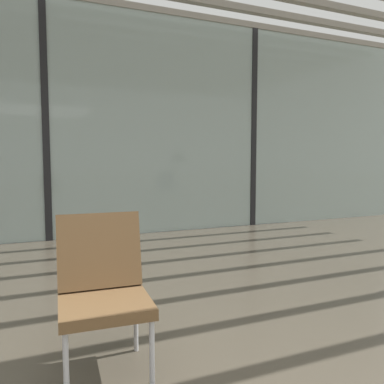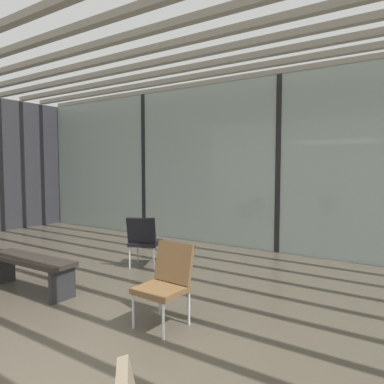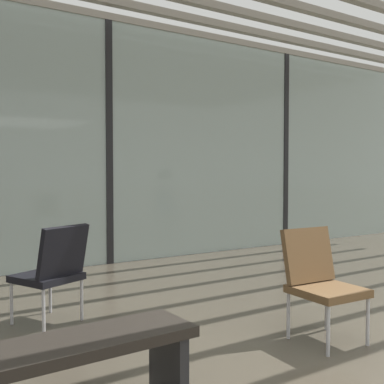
{
  "view_description": "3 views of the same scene",
  "coord_description": "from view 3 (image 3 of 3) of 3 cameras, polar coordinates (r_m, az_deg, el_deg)",
  "views": [
    {
      "loc": [
        -0.19,
        -0.75,
        1.18
      ],
      "look_at": [
        1.67,
        3.67,
        0.78
      ],
      "focal_mm": 35.42,
      "sensor_mm": 36.0,
      "label": 1
    },
    {
      "loc": [
        2.45,
        -1.61,
        1.7
      ],
      "look_at": [
        -1.9,
        4.95,
        1.15
      ],
      "focal_mm": 33.16,
      "sensor_mm": 36.0,
      "label": 2
    },
    {
      "loc": [
        -2.71,
        -1.16,
        1.32
      ],
      "look_at": [
        -0.03,
        2.94,
        1.12
      ],
      "focal_mm": 43.93,
      "sensor_mm": 36.0,
      "label": 3
    }
  ],
  "objects": [
    {
      "name": "lounge_chair_2",
      "position": [
        4.3,
        -16.46,
        -8.82
      ],
      "size": [
        0.65,
        0.67,
        0.87
      ],
      "rotation": [
        0.0,
        0.0,
        3.55
      ],
      "color": "black",
      "rests_on": "ground"
    },
    {
      "name": "window_mullion_2",
      "position": [
        8.9,
        11.14,
        5.06
      ],
      "size": [
        0.1,
        0.12,
        3.5
      ],
      "primitive_type": "cube",
      "color": "black",
      "rests_on": "ground"
    },
    {
      "name": "lounge_chair_0",
      "position": [
        3.91,
        15.2,
        -9.92
      ],
      "size": [
        0.51,
        0.55,
        0.87
      ],
      "rotation": [
        0.0,
        0.0,
        6.23
      ],
      "color": "brown",
      "rests_on": "ground"
    },
    {
      "name": "glass_curtain_wall",
      "position": [
        6.93,
        -10.15,
        5.87
      ],
      "size": [
        14.0,
        0.08,
        3.5
      ],
      "primitive_type": "cube",
      "color": "#A3B7B2",
      "rests_on": "ground"
    },
    {
      "name": "window_mullion_1",
      "position": [
        6.93,
        -10.15,
        5.87
      ],
      "size": [
        0.1,
        0.12,
        3.5
      ],
      "primitive_type": "cube",
      "color": "black",
      "rests_on": "ground"
    },
    {
      "name": "waiting_bench",
      "position": [
        2.58,
        -16.4,
        -19.48
      ],
      "size": [
        1.51,
        0.45,
        0.47
      ],
      "rotation": [
        0.0,
        0.0,
        3.18
      ],
      "color": "#28231E",
      "rests_on": "ground"
    }
  ]
}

